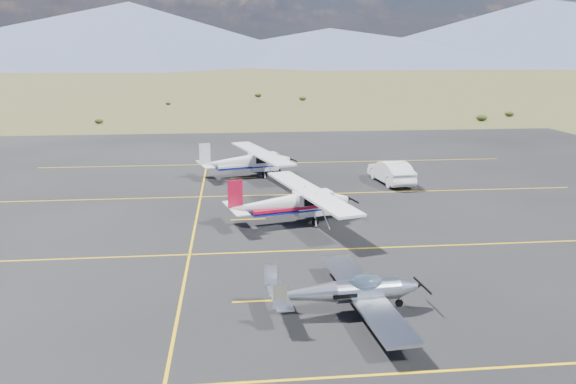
# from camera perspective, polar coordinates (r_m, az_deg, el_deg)

# --- Properties ---
(ground) EXTENTS (1600.00, 1600.00, 0.00)m
(ground) POSITION_cam_1_polar(r_m,az_deg,el_deg) (25.84, 3.22, -7.45)
(ground) COLOR #383D1C
(ground) RESTS_ON ground
(apron) EXTENTS (72.00, 72.00, 0.02)m
(apron) POSITION_cam_1_polar(r_m,az_deg,el_deg) (32.39, 1.29, -2.91)
(apron) COLOR black
(apron) RESTS_ON ground
(aircraft_low_wing) EXTENTS (5.77, 8.02, 1.74)m
(aircraft_low_wing) POSITION_cam_1_polar(r_m,az_deg,el_deg) (21.29, 6.25, -9.99)
(aircraft_low_wing) COLOR silver
(aircraft_low_wing) RESTS_ON apron
(aircraft_cessna) EXTENTS (7.08, 10.77, 2.73)m
(aircraft_cessna) POSITION_cam_1_polar(r_m,az_deg,el_deg) (31.68, 0.45, -1.01)
(aircraft_cessna) COLOR white
(aircraft_cessna) RESTS_ON apron
(aircraft_plain) EXTENTS (7.33, 10.88, 2.77)m
(aircraft_plain) POSITION_cam_1_polar(r_m,az_deg,el_deg) (43.64, -4.12, 3.20)
(aircraft_plain) COLOR silver
(aircraft_plain) RESTS_ON apron
(sedan) EXTENTS (2.41, 5.31, 1.69)m
(sedan) POSITION_cam_1_polar(r_m,az_deg,el_deg) (41.98, 10.43, 2.04)
(sedan) COLOR white
(sedan) RESTS_ON apron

